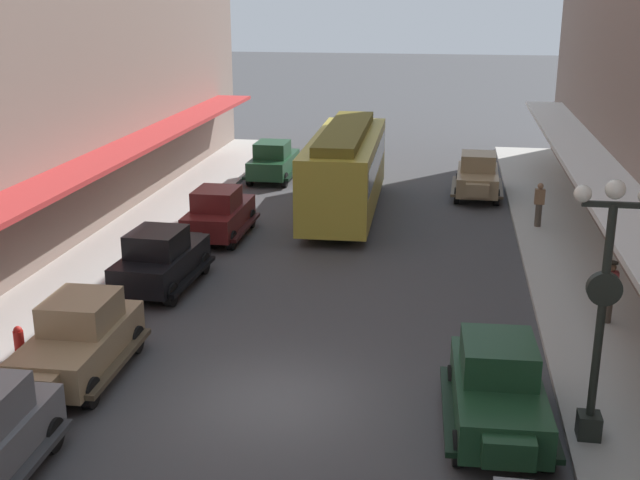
{
  "coord_description": "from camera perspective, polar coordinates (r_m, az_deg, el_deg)",
  "views": [
    {
      "loc": [
        3.45,
        -15.16,
        8.5
      ],
      "look_at": [
        0.0,
        6.0,
        1.8
      ],
      "focal_mm": 44.97,
      "sensor_mm": 36.0,
      "label": 1
    }
  ],
  "objects": [
    {
      "name": "parked_car_6",
      "position": [
        35.01,
        11.15,
        4.56
      ],
      "size": [
        2.23,
        4.29,
        1.84
      ],
      "color": "#997F5B",
      "rests_on": "ground"
    },
    {
      "name": "parked_car_4",
      "position": [
        37.47,
        -3.33,
        5.69
      ],
      "size": [
        2.17,
        4.27,
        1.84
      ],
      "color": "#193D23",
      "rests_on": "ground"
    },
    {
      "name": "parked_car_2",
      "position": [
        28.77,
        -7.21,
        1.99
      ],
      "size": [
        2.14,
        4.26,
        1.84
      ],
      "color": "#591919",
      "rests_on": "ground"
    },
    {
      "name": "pedestrian_0",
      "position": [
        22.2,
        19.9,
        -3.44
      ],
      "size": [
        0.36,
        0.28,
        1.67
      ],
      "color": "#4C4238",
      "rests_on": "sidewalk_right"
    },
    {
      "name": "parked_car_0",
      "position": [
        19.17,
        -16.77,
        -6.65
      ],
      "size": [
        2.23,
        4.29,
        1.84
      ],
      "color": "#997F5B",
      "rests_on": "ground"
    },
    {
      "name": "parked_car_3",
      "position": [
        16.62,
        12.53,
        -10.14
      ],
      "size": [
        2.29,
        4.31,
        1.84
      ],
      "color": "#193D23",
      "rests_on": "ground"
    },
    {
      "name": "fire_hydrant",
      "position": [
        20.33,
        -20.62,
        -6.82
      ],
      "size": [
        0.24,
        0.24,
        0.82
      ],
      "color": "#B21E19",
      "rests_on": "sidewalk_left"
    },
    {
      "name": "pedestrian_1",
      "position": [
        30.5,
        15.32,
        2.47
      ],
      "size": [
        0.36,
        0.24,
        1.64
      ],
      "color": "#4C4238",
      "rests_on": "sidewalk_right"
    },
    {
      "name": "parked_car_5",
      "position": [
        24.15,
        -11.26,
        -1.23
      ],
      "size": [
        2.28,
        4.31,
        1.84
      ],
      "color": "black",
      "rests_on": "ground"
    },
    {
      "name": "streetcar",
      "position": [
        31.38,
        1.81,
        5.21
      ],
      "size": [
        2.73,
        9.66,
        3.46
      ],
      "color": "gold",
      "rests_on": "ground"
    },
    {
      "name": "ground_plane",
      "position": [
        17.72,
        -3.18,
        -11.34
      ],
      "size": [
        200.0,
        200.0,
        0.0
      ],
      "primitive_type": "plane",
      "color": "#424244"
    },
    {
      "name": "sidewalk_right",
      "position": [
        17.81,
        21.7,
        -12.23
      ],
      "size": [
        3.0,
        60.0,
        0.15
      ],
      "primitive_type": "cube",
      "color": "#B7B5AD",
      "rests_on": "ground"
    },
    {
      "name": "lamp_post_with_clock",
      "position": [
        15.76,
        19.47,
        -4.18
      ],
      "size": [
        1.42,
        0.44,
        5.16
      ],
      "color": "black",
      "rests_on": "sidewalk_right"
    }
  ]
}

